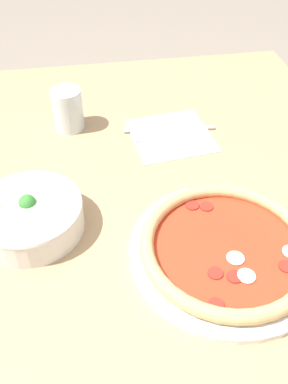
# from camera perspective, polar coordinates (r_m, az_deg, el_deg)

# --- Properties ---
(ground_plane) EXTENTS (8.00, 8.00, 0.00)m
(ground_plane) POSITION_cam_1_polar(r_m,az_deg,el_deg) (1.49, -0.04, -21.62)
(ground_plane) COLOR gray
(dining_table) EXTENTS (1.22, 1.06, 0.74)m
(dining_table) POSITION_cam_1_polar(r_m,az_deg,el_deg) (0.95, -0.06, -4.47)
(dining_table) COLOR tan
(dining_table) RESTS_ON ground_plane
(pizza) EXTENTS (0.35, 0.35, 0.04)m
(pizza) POSITION_cam_1_polar(r_m,az_deg,el_deg) (0.78, 10.98, -7.32)
(pizza) COLOR white
(pizza) RESTS_ON dining_table
(bowl) EXTENTS (0.20, 0.20, 0.08)m
(bowl) POSITION_cam_1_polar(r_m,az_deg,el_deg) (0.82, -15.04, -2.97)
(bowl) COLOR white
(bowl) RESTS_ON dining_table
(napkin) EXTENTS (0.21, 0.21, 0.00)m
(napkin) POSITION_cam_1_polar(r_m,az_deg,el_deg) (1.05, 3.63, 7.52)
(napkin) COLOR white
(napkin) RESTS_ON dining_table
(fork) EXTENTS (0.03, 0.18, 0.00)m
(fork) POSITION_cam_1_polar(r_m,az_deg,el_deg) (1.02, 4.08, 6.82)
(fork) COLOR silver
(fork) RESTS_ON napkin
(knife) EXTENTS (0.03, 0.22, 0.01)m
(knife) POSITION_cam_1_polar(r_m,az_deg,el_deg) (1.07, 3.91, 8.41)
(knife) COLOR silver
(knife) RESTS_ON napkin
(glass) EXTENTS (0.07, 0.07, 0.10)m
(glass) POSITION_cam_1_polar(r_m,az_deg,el_deg) (1.07, -10.12, 10.80)
(glass) COLOR silver
(glass) RESTS_ON dining_table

